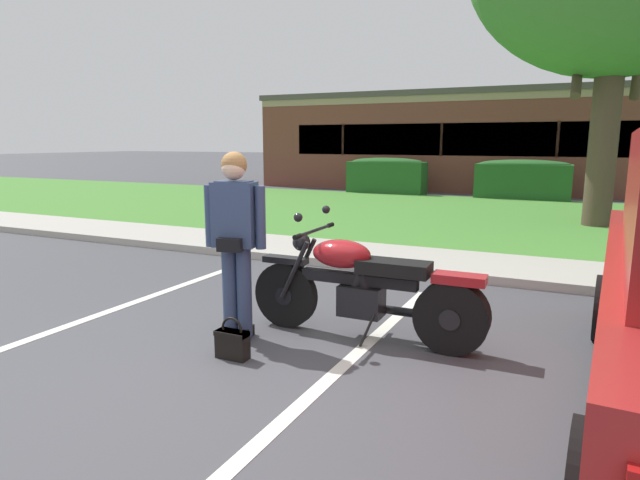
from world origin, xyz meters
The scene contains 12 objects.
ground_plane centered at (0.00, 0.00, 0.00)m, with size 140.00×140.00×0.00m, color #424247.
curb_strip centered at (0.00, 3.19, 0.06)m, with size 60.00×0.20×0.12m, color #ADA89E.
concrete_walk centered at (0.00, 4.04, 0.04)m, with size 60.00×1.50×0.08m, color #ADA89E.
grass_lawn centered at (0.00, 9.16, 0.03)m, with size 60.00×8.72×0.06m, color #478433.
stall_stripe_0 centered at (-2.16, 0.20, 0.00)m, with size 0.12×4.40×0.01m, color silver.
stall_stripe_1 centered at (0.66, 0.20, 0.00)m, with size 0.12×4.40×0.01m, color silver.
motorcycle centered at (0.67, 0.68, 0.48)m, with size 2.24×0.82×1.18m.
rider_person centered at (-0.48, 0.21, 0.99)m, with size 0.56×0.35×1.70m.
handbag centered at (-0.24, -0.22, 0.14)m, with size 0.28×0.13×0.36m.
hedge_left centered at (-3.52, 13.77, 0.65)m, with size 2.61×0.90×1.24m.
hedge_center_left centered at (0.84, 13.77, 0.65)m, with size 2.77×0.90×1.24m.
brick_building centered at (1.70, 19.40, 1.78)m, with size 21.84×8.94×3.56m.
Camera 1 is at (2.23, -3.75, 1.80)m, focal length 30.13 mm.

